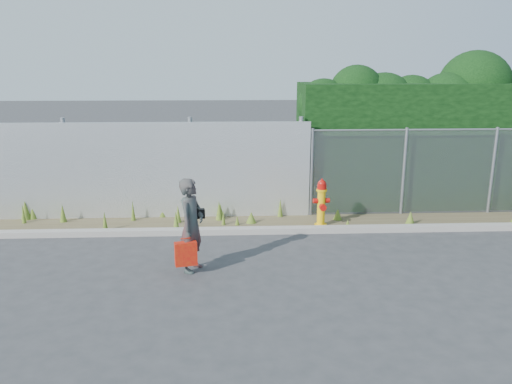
{
  "coord_description": "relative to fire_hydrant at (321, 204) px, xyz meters",
  "views": [
    {
      "loc": [
        -0.73,
        -8.11,
        3.48
      ],
      "look_at": [
        -0.3,
        1.4,
        1.0
      ],
      "focal_mm": 35.0,
      "sensor_mm": 36.0,
      "label": 1
    }
  ],
  "objects": [
    {
      "name": "black_shoulder_bag",
      "position": [
        -2.5,
        -2.07,
        0.44
      ],
      "size": [
        0.22,
        0.09,
        0.17
      ],
      "rotation": [
        0.0,
        0.0,
        0.22
      ],
      "color": "black"
    },
    {
      "name": "weed_strip",
      "position": [
        -1.17,
        0.27,
        -0.41
      ],
      "size": [
        16.0,
        1.3,
        0.54
      ],
      "color": "#4E432C",
      "rests_on": "ground"
    },
    {
      "name": "hedge",
      "position": [
        3.41,
        1.89,
        1.47
      ],
      "size": [
        7.38,
        1.96,
        3.78
      ],
      "color": "black",
      "rests_on": "ground"
    },
    {
      "name": "curb",
      "position": [
        -1.15,
        -0.38,
        -0.46
      ],
      "size": [
        16.0,
        0.22,
        0.12
      ],
      "primitive_type": "cube",
      "color": "gray",
      "rests_on": "ground"
    },
    {
      "name": "chainlink_fence",
      "position": [
        3.1,
        0.82,
        0.51
      ],
      "size": [
        6.5,
        0.07,
        2.05
      ],
      "color": "gray",
      "rests_on": "ground"
    },
    {
      "name": "woman",
      "position": [
        -2.61,
        -2.23,
        0.29
      ],
      "size": [
        0.57,
        0.69,
        1.62
      ],
      "primitive_type": "imported",
      "rotation": [
        0.0,
        0.0,
        1.2
      ],
      "color": "#0E5A53",
      "rests_on": "ground"
    },
    {
      "name": "fire_hydrant",
      "position": [
        0.0,
        0.0,
        0.0
      ],
      "size": [
        0.36,
        0.32,
        1.07
      ],
      "rotation": [
        0.0,
        0.0,
        0.08
      ],
      "color": "yellow",
      "rests_on": "ground"
    },
    {
      "name": "red_tote_bag",
      "position": [
        -2.7,
        -2.46,
        -0.13
      ],
      "size": [
        0.37,
        0.14,
        0.48
      ],
      "rotation": [
        0.0,
        0.0,
        0.22
      ],
      "color": "#B80A0B"
    },
    {
      "name": "corrugated_fence",
      "position": [
        -4.4,
        0.83,
        0.58
      ],
      "size": [
        8.5,
        0.21,
        2.3
      ],
      "color": "silver",
      "rests_on": "ground"
    },
    {
      "name": "ground",
      "position": [
        -1.15,
        -2.18,
        -0.52
      ],
      "size": [
        80.0,
        80.0,
        0.0
      ],
      "primitive_type": "plane",
      "color": "#353537",
      "rests_on": "ground"
    }
  ]
}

